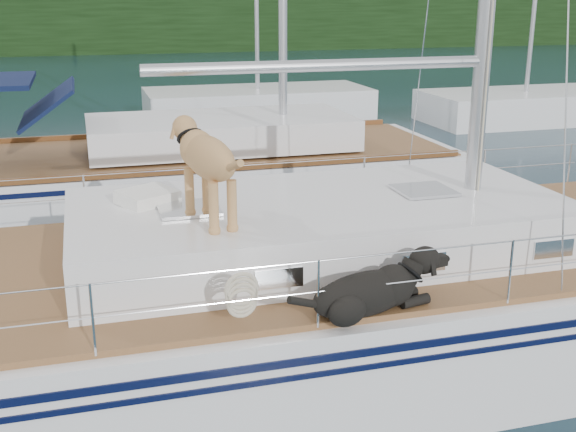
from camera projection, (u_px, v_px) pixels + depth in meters
name	position (u px, v px, depth m)	size (l,w,h in m)	color
ground	(249.00, 363.00, 7.94)	(120.00, 120.00, 0.00)	black
tree_line	(97.00, 8.00, 48.39)	(90.00, 3.00, 6.00)	black
shore_bank	(99.00, 43.00, 50.20)	(92.00, 1.00, 1.20)	#595147
main_sailboat	(257.00, 306.00, 7.76)	(12.00, 3.89, 14.01)	white
neighbor_sailboat	(164.00, 179.00, 13.31)	(11.00, 3.50, 13.30)	white
bg_boat_center	(258.00, 104.00, 23.56)	(7.20, 3.00, 11.65)	white
bg_boat_east	(525.00, 107.00, 22.91)	(6.40, 3.00, 11.65)	white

